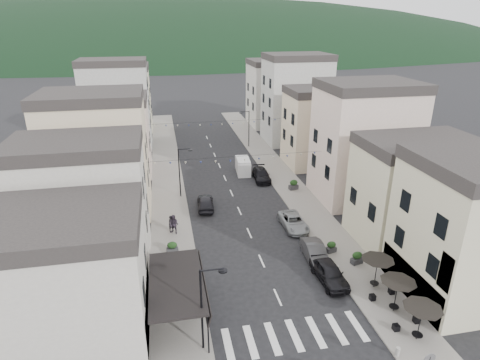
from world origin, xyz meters
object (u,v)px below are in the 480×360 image
object	(u,v)px
parked_car_b	(315,253)
parked_car_d	(261,175)
pedestrian_a	(171,224)
pedestrian_b	(174,224)
parked_car_e	(205,202)
delivery_van	(243,166)
parked_car_c	(293,222)
parked_car_a	(329,272)

from	to	relation	value
parked_car_b	parked_car_d	xyz separation A→B (m)	(0.00, 19.17, -0.04)
pedestrian_a	pedestrian_b	world-z (taller)	pedestrian_b
parked_car_e	delivery_van	bearing A→B (deg)	-117.56
delivery_van	parked_car_e	bearing A→B (deg)	-116.81
pedestrian_a	parked_car_d	bearing A→B (deg)	19.03
parked_car_e	parked_car_c	bearing A→B (deg)	147.38
parked_car_a	pedestrian_b	bearing A→B (deg)	137.21
parked_car_d	delivery_van	bearing A→B (deg)	124.26
parked_car_b	delivery_van	xyz separation A→B (m)	(-1.83, 22.29, 0.28)
delivery_van	pedestrian_b	size ratio (longest dim) A/B	2.28
parked_car_a	parked_car_c	size ratio (longest dim) A/B	0.98
parked_car_a	pedestrian_a	bearing A→B (deg)	136.37
parked_car_b	pedestrian_b	bearing A→B (deg)	153.35
parked_car_c	pedestrian_a	size ratio (longest dim) A/B	2.87
parked_car_d	parked_car_c	bearing A→B (deg)	-86.10
parked_car_d	parked_car_a	bearing A→B (deg)	-86.10
parked_car_b	parked_car_c	size ratio (longest dim) A/B	0.95
parked_car_c	pedestrian_a	bearing A→B (deg)	172.64
parked_car_d	pedestrian_a	world-z (taller)	pedestrian_a
parked_car_d	delivery_van	xyz separation A→B (m)	(-1.83, 3.12, 0.32)
parked_car_e	delivery_van	xyz separation A→B (m)	(6.34, 10.17, 0.27)
parked_car_e	parked_car_a	bearing A→B (deg)	122.64
parked_car_b	parked_car_d	bearing A→B (deg)	93.61
pedestrian_b	parked_car_c	bearing A→B (deg)	27.12
parked_car_b	parked_car_a	bearing A→B (deg)	-86.39
parked_car_e	pedestrian_b	xyz separation A→B (m)	(-3.67, -5.21, 0.36)
pedestrian_a	pedestrian_b	size ratio (longest dim) A/B	0.84
parked_car_d	delivery_van	size ratio (longest dim) A/B	1.08
parked_car_d	pedestrian_b	distance (m)	17.05
pedestrian_b	parked_car_e	bearing A→B (deg)	86.56
parked_car_b	pedestrian_b	world-z (taller)	pedestrian_b
parked_car_c	pedestrian_b	size ratio (longest dim) A/B	2.42
parked_car_c	parked_car_e	world-z (taller)	parked_car_e
parked_car_c	parked_car_e	distance (m)	10.23
parked_car_a	delivery_van	world-z (taller)	delivery_van
parked_car_b	parked_car_e	world-z (taller)	parked_car_e
parked_car_d	parked_car_e	xyz separation A→B (m)	(-8.17, -7.05, 0.04)
parked_car_c	pedestrian_a	distance (m)	12.17
parked_car_e	pedestrian_a	size ratio (longest dim) A/B	2.64
pedestrian_a	delivery_van	bearing A→B (deg)	30.23
parked_car_b	pedestrian_a	bearing A→B (deg)	152.06
parked_car_a	parked_car_e	world-z (taller)	parked_car_a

